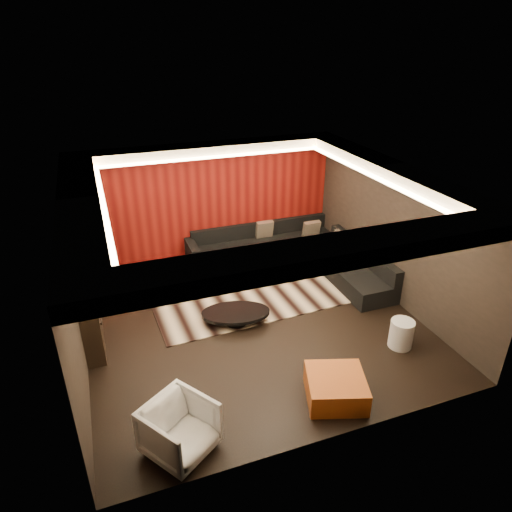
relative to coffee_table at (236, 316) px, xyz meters
name	(u,v)px	position (x,y,z in m)	size (l,w,h in m)	color
floor	(252,321)	(0.31, -0.06, -0.14)	(6.00, 6.00, 0.02)	black
ceiling	(251,178)	(0.31, -0.06, 2.68)	(6.00, 6.00, 0.02)	silver
wall_back	(208,201)	(0.31, 2.95, 1.27)	(6.00, 0.02, 2.80)	black
wall_left	(72,284)	(-2.70, -0.06, 1.27)	(0.02, 6.00, 2.80)	black
wall_right	(395,232)	(3.32, -0.06, 1.27)	(0.02, 6.00, 2.80)	black
red_feature_wall	(209,202)	(0.31, 2.91, 1.27)	(5.98, 0.05, 2.78)	#6B0C0A
soffit_back	(209,149)	(0.31, 2.64, 2.56)	(6.00, 0.60, 0.22)	silver
soffit_front	(330,253)	(0.31, -2.76, 2.56)	(6.00, 0.60, 0.22)	silver
soffit_left	(79,205)	(-2.39, -0.06, 2.56)	(0.60, 4.80, 0.22)	silver
soffit_right	(390,170)	(3.01, -0.06, 2.56)	(0.60, 4.80, 0.22)	silver
cove_back	(214,157)	(0.31, 2.30, 2.47)	(4.80, 0.08, 0.04)	#FFD899
cove_front	(316,248)	(0.31, -2.42, 2.47)	(4.80, 0.08, 0.04)	#FFD899
cove_left	(104,208)	(-2.05, -0.06, 2.47)	(0.08, 4.80, 0.04)	#FFD899
cove_right	(373,176)	(2.67, -0.06, 2.47)	(0.08, 4.80, 0.04)	#FFD899
tv_surround	(85,281)	(-2.54, 0.54, 0.97)	(0.30, 2.00, 2.20)	black
tv_screen	(91,262)	(-2.38, 0.54, 1.32)	(0.04, 1.30, 0.80)	black
tv_shelf	(98,299)	(-2.38, 0.54, 0.57)	(0.04, 1.60, 0.04)	black
rug	(242,285)	(0.55, 1.25, -0.12)	(4.00, 3.00, 0.02)	beige
coffee_table	(236,316)	(0.00, 0.00, 0.00)	(1.29, 1.29, 0.22)	black
drum_stool	(195,279)	(-0.43, 1.51, 0.10)	(0.36, 0.36, 0.43)	black
striped_pouf	(190,267)	(-0.38, 2.18, 0.05)	(0.57, 0.57, 0.31)	beige
white_side_table	(401,334)	(2.48, -1.69, 0.13)	(0.41, 0.41, 0.51)	silver
orange_ottoman	(336,388)	(0.80, -2.41, 0.06)	(0.86, 0.86, 0.38)	#AC4216
armchair	(180,429)	(-1.58, -2.56, 0.25)	(0.80, 0.83, 0.75)	white
sectional_sofa	(295,254)	(2.04, 1.80, 0.13)	(3.65, 3.50, 0.75)	black
throw_pillows	(304,233)	(2.42, 2.10, 0.49)	(1.62, 1.62, 0.50)	tan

